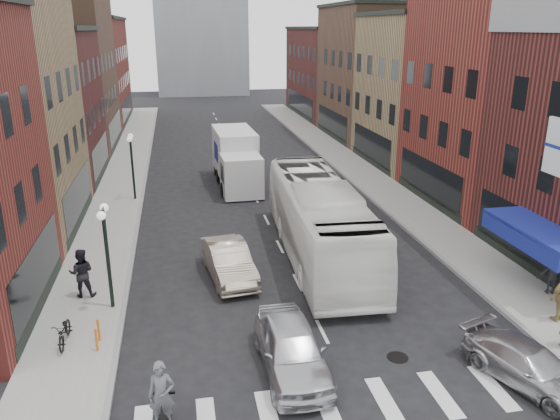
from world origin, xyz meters
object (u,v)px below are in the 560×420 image
(bike_rack, at_px, (98,335))
(box_truck, at_px, (236,159))
(ped_left_solo, at_px, (81,273))
(ped_right_a, at_px, (552,273))
(transit_bus, at_px, (319,220))
(curb_car, at_px, (529,365))
(streetlamp_near, at_px, (106,239))
(sedan_left_near, at_px, (292,348))
(sedan_left_far, at_px, (229,261))
(parked_bicycle, at_px, (65,331))
(motorcycle_rider, at_px, (163,407))
(streetlamp_far, at_px, (131,155))

(bike_rack, relative_size, box_truck, 0.10)
(ped_left_solo, height_order, ped_right_a, ped_left_solo)
(transit_bus, bearing_deg, curb_car, -67.88)
(streetlamp_near, relative_size, sedan_left_near, 0.88)
(sedan_left_far, distance_m, parked_bicycle, 7.32)
(bike_rack, distance_m, motorcycle_rider, 5.35)
(ped_left_solo, bearing_deg, transit_bus, -164.86)
(box_truck, height_order, parked_bicycle, box_truck)
(streetlamp_far, distance_m, bike_rack, 16.87)
(box_truck, relative_size, curb_car, 1.97)
(streetlamp_near, bearing_deg, streetlamp_far, 90.00)
(ped_left_solo, bearing_deg, streetlamp_far, -93.72)
(curb_car, relative_size, ped_left_solo, 2.14)
(streetlamp_far, bearing_deg, transit_bus, -49.30)
(transit_bus, bearing_deg, sedan_left_far, -157.52)
(motorcycle_rider, bearing_deg, transit_bus, 63.93)
(ped_left_solo, bearing_deg, bike_rack, 106.23)
(curb_car, distance_m, parked_bicycle, 14.74)
(motorcycle_rider, distance_m, sedan_left_near, 4.60)
(streetlamp_far, distance_m, curb_car, 24.63)
(box_truck, xyz_separation_m, sedan_left_near, (-0.74, -21.47, -0.98))
(box_truck, xyz_separation_m, parked_bicycle, (-7.89, -18.76, -1.18))
(transit_bus, distance_m, sedan_left_far, 4.75)
(transit_bus, relative_size, ped_left_solo, 6.52)
(sedan_left_near, height_order, sedan_left_far, sedan_left_near)
(box_truck, distance_m, ped_left_solo, 17.19)
(bike_rack, relative_size, transit_bus, 0.06)
(ped_left_solo, bearing_deg, box_truck, -115.40)
(sedan_left_far, relative_size, ped_left_solo, 2.35)
(motorcycle_rider, xyz_separation_m, transit_bus, (6.95, 11.10, 0.65))
(motorcycle_rider, relative_size, parked_bicycle, 1.46)
(ped_right_a, bearing_deg, streetlamp_near, 14.30)
(curb_car, xyz_separation_m, ped_right_a, (4.30, 4.90, 0.40))
(parked_bicycle, bearing_deg, motorcycle_rider, -57.22)
(motorcycle_rider, xyz_separation_m, ped_left_solo, (-3.21, 8.65, -0.01))
(bike_rack, height_order, transit_bus, transit_bus)
(curb_car, height_order, ped_right_a, ped_right_a)
(curb_car, relative_size, parked_bicycle, 2.52)
(streetlamp_near, height_order, curb_car, streetlamp_near)
(streetlamp_near, relative_size, transit_bus, 0.32)
(ped_right_a, bearing_deg, bike_rack, 23.34)
(streetlamp_far, bearing_deg, sedan_left_near, -72.89)
(streetlamp_near, relative_size, streetlamp_far, 1.00)
(box_truck, distance_m, curb_car, 24.22)
(parked_bicycle, height_order, ped_right_a, ped_right_a)
(sedan_left_far, bearing_deg, parked_bicycle, -151.02)
(curb_car, relative_size, ped_right_a, 2.43)
(streetlamp_far, bearing_deg, ped_left_solo, -95.31)
(streetlamp_near, xyz_separation_m, parked_bicycle, (-1.29, -2.33, -2.32))
(streetlamp_far, relative_size, sedan_left_far, 0.89)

